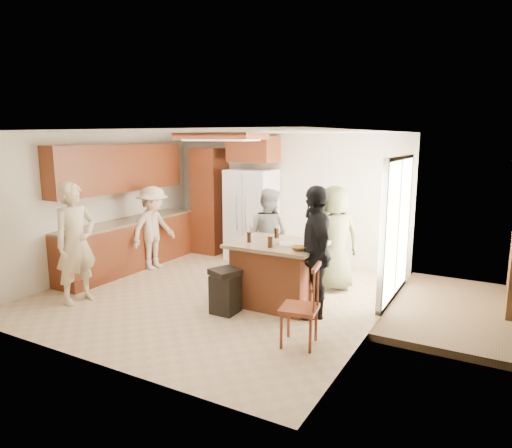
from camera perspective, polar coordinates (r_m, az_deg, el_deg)
The scene contains 12 objects.
person_front_left at distance 7.18m, azimuth -21.62°, elevation -2.24°, with size 0.66×0.48×1.80m, color tan.
person_behind_left at distance 7.74m, azimuth 1.51°, elevation -1.36°, with size 0.77×0.48×1.59m, color gray.
person_behind_right at distance 7.35m, azimuth 9.74°, elevation -1.78°, with size 0.82×0.54×1.69m, color #3E4226.
person_side_right at distance 6.23m, azimuth 7.41°, elevation -3.43°, with size 1.06×0.54×1.81m, color black.
person_counter at distance 8.62m, azimuth -12.71°, elevation -0.52°, with size 1.00×0.46×1.55m, color tan.
left_cabinetry at distance 8.74m, azimuth -15.98°, elevation 0.70°, with size 0.64×3.00×2.30m.
back_wall_units at distance 9.49m, azimuth -4.47°, elevation 4.45°, with size 1.80×0.60×2.45m.
refrigerator at distance 9.09m, azimuth -0.57°, elevation 1.14°, with size 0.90×0.76×1.80m.
kitchen_island at distance 6.70m, azimuth 2.60°, elevation -6.14°, with size 1.28×1.03×0.93m.
island_items at distance 6.40m, azimuth 4.04°, elevation -2.34°, with size 0.97×0.73×0.15m.
trash_bin at distance 6.43m, azimuth -3.86°, elevation -8.32°, with size 0.47×0.47×0.63m.
spindle_chair at distance 5.44m, azimuth 5.65°, elevation -10.48°, with size 0.49×0.49×0.99m.
Camera 1 is at (3.86, -5.68, 2.42)m, focal length 32.00 mm.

